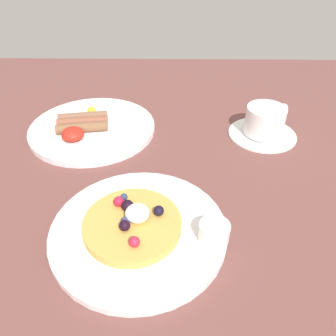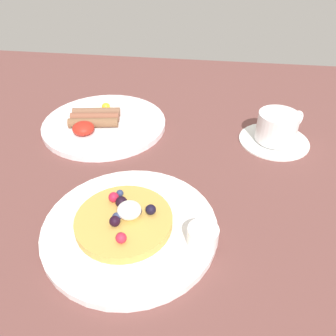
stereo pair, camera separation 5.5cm
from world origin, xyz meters
The scene contains 8 objects.
ground_plane centered at (0.00, 0.00, -1.50)cm, with size 167.35×135.64×3.00cm, color brown.
pancake_plate centered at (1.73, -9.15, 0.67)cm, with size 26.94×26.94×1.34cm, color white.
pancake_with_berries centered at (0.91, -9.10, 2.34)cm, with size 14.90×14.90×3.67cm.
syrup_ramekin centered at (12.91, -11.17, 2.85)cm, with size 4.49×4.49×2.93cm.
breakfast_plate centered at (-11.30, 21.02, 0.68)cm, with size 27.98×27.98×1.35cm, color white.
fried_breakfast centered at (-13.36, 20.19, 2.39)cm, with size 11.90×16.31×2.78cm.
coffee_saucer centered at (26.74, 19.90, 0.34)cm, with size 14.83×14.83×0.68cm, color white.
coffee_cup centered at (26.86, 19.99, 3.79)cm, with size 10.34×8.83×6.00cm.
Camera 2 is at (12.25, -42.88, 39.31)cm, focal length 35.39 mm.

